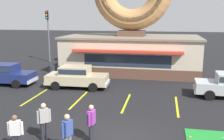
{
  "coord_description": "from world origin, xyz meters",
  "views": [
    {
      "loc": [
        1.65,
        -10.03,
        5.18
      ],
      "look_at": [
        -1.34,
        5.0,
        2.0
      ],
      "focal_mm": 42.0,
      "sensor_mm": 36.0,
      "label": 1
    }
  ],
  "objects_px": {
    "pedestrian_clipboard_woman": "(91,122)",
    "traffic_light_pole": "(48,29)",
    "pedestrian_leather_jacket_man": "(44,120)",
    "trash_bin": "(52,71)",
    "pedestrian_hooded_kid": "(16,132)",
    "golf_ball": "(223,138)",
    "car_navy": "(4,73)",
    "pedestrian_blue_sweater_man": "(67,133)",
    "car_champagne": "(77,76)"
  },
  "relations": [
    {
      "from": "pedestrian_blue_sweater_man",
      "to": "pedestrian_leather_jacket_man",
      "type": "xyz_separation_m",
      "value": [
        -1.41,
        0.98,
        -0.0
      ]
    },
    {
      "from": "pedestrian_blue_sweater_man",
      "to": "pedestrian_hooded_kid",
      "type": "xyz_separation_m",
      "value": [
        -1.99,
        -0.23,
        -0.06
      ]
    },
    {
      "from": "car_navy",
      "to": "pedestrian_leather_jacket_man",
      "type": "height_order",
      "value": "pedestrian_leather_jacket_man"
    },
    {
      "from": "car_champagne",
      "to": "car_navy",
      "type": "height_order",
      "value": "same"
    },
    {
      "from": "pedestrian_leather_jacket_man",
      "to": "trash_bin",
      "type": "bearing_deg",
      "value": 112.53
    },
    {
      "from": "car_champagne",
      "to": "pedestrian_leather_jacket_man",
      "type": "relative_size",
      "value": 2.82
    },
    {
      "from": "trash_bin",
      "to": "traffic_light_pole",
      "type": "bearing_deg",
      "value": 116.01
    },
    {
      "from": "car_champagne",
      "to": "pedestrian_blue_sweater_man",
      "type": "distance_m",
      "value": 9.56
    },
    {
      "from": "pedestrian_leather_jacket_man",
      "to": "pedestrian_clipboard_woman",
      "type": "distance_m",
      "value": 2.0
    },
    {
      "from": "golf_ball",
      "to": "car_champagne",
      "type": "bearing_deg",
      "value": 143.24
    },
    {
      "from": "pedestrian_leather_jacket_man",
      "to": "trash_bin",
      "type": "xyz_separation_m",
      "value": [
        -4.63,
        11.16,
        -0.41
      ]
    },
    {
      "from": "pedestrian_leather_jacket_man",
      "to": "traffic_light_pole",
      "type": "bearing_deg",
      "value": 113.87
    },
    {
      "from": "golf_ball",
      "to": "traffic_light_pole",
      "type": "bearing_deg",
      "value": 133.27
    },
    {
      "from": "pedestrian_hooded_kid",
      "to": "traffic_light_pole",
      "type": "relative_size",
      "value": 0.27
    },
    {
      "from": "car_navy",
      "to": "pedestrian_hooded_kid",
      "type": "xyz_separation_m",
      "value": [
        6.48,
        -9.17,
        -0.02
      ]
    },
    {
      "from": "pedestrian_leather_jacket_man",
      "to": "pedestrian_clipboard_woman",
      "type": "bearing_deg",
      "value": 7.19
    },
    {
      "from": "car_champagne",
      "to": "golf_ball",
      "type": "bearing_deg",
      "value": -36.76
    },
    {
      "from": "pedestrian_hooded_kid",
      "to": "car_navy",
      "type": "bearing_deg",
      "value": 125.23
    },
    {
      "from": "pedestrian_clipboard_woman",
      "to": "traffic_light_pole",
      "type": "distance_m",
      "value": 20.49
    },
    {
      "from": "golf_ball",
      "to": "trash_bin",
      "type": "bearing_deg",
      "value": 141.64
    },
    {
      "from": "pedestrian_clipboard_woman",
      "to": "car_navy",
      "type": "bearing_deg",
      "value": 139.57
    },
    {
      "from": "pedestrian_hooded_kid",
      "to": "trash_bin",
      "type": "xyz_separation_m",
      "value": [
        -4.05,
        12.37,
        -0.35
      ]
    },
    {
      "from": "pedestrian_clipboard_woman",
      "to": "traffic_light_pole",
      "type": "bearing_deg",
      "value": 119.29
    },
    {
      "from": "car_navy",
      "to": "golf_ball",
      "type": "bearing_deg",
      "value": -23.67
    },
    {
      "from": "pedestrian_clipboard_woman",
      "to": "trash_bin",
      "type": "distance_m",
      "value": 12.77
    },
    {
      "from": "car_navy",
      "to": "pedestrian_leather_jacket_man",
      "type": "relative_size",
      "value": 2.81
    },
    {
      "from": "golf_ball",
      "to": "pedestrian_clipboard_woman",
      "type": "height_order",
      "value": "pedestrian_clipboard_woman"
    },
    {
      "from": "pedestrian_blue_sweater_man",
      "to": "pedestrian_clipboard_woman",
      "type": "height_order",
      "value": "pedestrian_blue_sweater_man"
    },
    {
      "from": "pedestrian_hooded_kid",
      "to": "pedestrian_leather_jacket_man",
      "type": "relative_size",
      "value": 0.94
    },
    {
      "from": "pedestrian_clipboard_woman",
      "to": "car_champagne",
      "type": "bearing_deg",
      "value": 112.86
    },
    {
      "from": "golf_ball",
      "to": "traffic_light_pole",
      "type": "distance_m",
      "value": 22.76
    },
    {
      "from": "golf_ball",
      "to": "pedestrian_clipboard_woman",
      "type": "bearing_deg",
      "value": -166.15
    },
    {
      "from": "golf_ball",
      "to": "car_navy",
      "type": "bearing_deg",
      "value": 156.33
    },
    {
      "from": "car_navy",
      "to": "trash_bin",
      "type": "distance_m",
      "value": 4.04
    },
    {
      "from": "pedestrian_hooded_kid",
      "to": "pedestrian_clipboard_woman",
      "type": "relative_size",
      "value": 0.96
    },
    {
      "from": "pedestrian_clipboard_woman",
      "to": "trash_bin",
      "type": "relative_size",
      "value": 1.66
    },
    {
      "from": "golf_ball",
      "to": "car_navy",
      "type": "relative_size",
      "value": 0.01
    },
    {
      "from": "pedestrian_blue_sweater_man",
      "to": "pedestrian_clipboard_woman",
      "type": "xyz_separation_m",
      "value": [
        0.58,
        1.23,
        -0.02
      ]
    },
    {
      "from": "pedestrian_hooded_kid",
      "to": "trash_bin",
      "type": "relative_size",
      "value": 1.59
    },
    {
      "from": "trash_bin",
      "to": "pedestrian_leather_jacket_man",
      "type": "bearing_deg",
      "value": -67.47
    },
    {
      "from": "pedestrian_leather_jacket_man",
      "to": "car_champagne",
      "type": "bearing_deg",
      "value": 99.4
    },
    {
      "from": "trash_bin",
      "to": "traffic_light_pole",
      "type": "height_order",
      "value": "traffic_light_pole"
    },
    {
      "from": "car_champagne",
      "to": "car_navy",
      "type": "relative_size",
      "value": 1.01
    },
    {
      "from": "car_champagne",
      "to": "pedestrian_leather_jacket_man",
      "type": "height_order",
      "value": "pedestrian_leather_jacket_man"
    },
    {
      "from": "car_navy",
      "to": "pedestrian_blue_sweater_man",
      "type": "xyz_separation_m",
      "value": [
        8.47,
        -8.94,
        0.04
      ]
    },
    {
      "from": "golf_ball",
      "to": "car_navy",
      "type": "height_order",
      "value": "car_navy"
    },
    {
      "from": "traffic_light_pole",
      "to": "pedestrian_hooded_kid",
      "type": "bearing_deg",
      "value": -68.99
    },
    {
      "from": "car_navy",
      "to": "pedestrian_leather_jacket_man",
      "type": "xyz_separation_m",
      "value": [
        7.06,
        -7.96,
        0.03
      ]
    },
    {
      "from": "pedestrian_hooded_kid",
      "to": "traffic_light_pole",
      "type": "distance_m",
      "value": 20.73
    },
    {
      "from": "traffic_light_pole",
      "to": "pedestrian_leather_jacket_man",
      "type": "bearing_deg",
      "value": -66.13
    }
  ]
}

